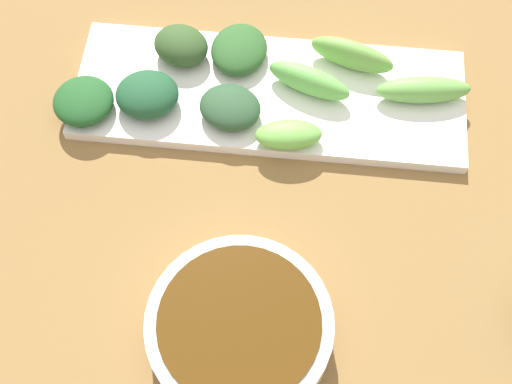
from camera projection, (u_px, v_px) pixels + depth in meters
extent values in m
cube|color=olive|center=(278.00, 185.00, 0.65)|extent=(2.10, 2.10, 0.02)
cylinder|color=silver|center=(240.00, 330.00, 0.55)|extent=(0.15, 0.15, 0.04)
cylinder|color=#482B07|center=(240.00, 328.00, 0.55)|extent=(0.13, 0.13, 0.03)
cube|color=white|center=(269.00, 95.00, 0.67)|extent=(0.13, 0.38, 0.01)
ellipsoid|color=#68B950|center=(309.00, 81.00, 0.66)|extent=(0.05, 0.09, 0.03)
ellipsoid|color=#2A5725|center=(239.00, 49.00, 0.68)|extent=(0.07, 0.06, 0.02)
ellipsoid|color=#2A4C2E|center=(230.00, 107.00, 0.65)|extent=(0.06, 0.07, 0.02)
ellipsoid|color=#1E5122|center=(83.00, 101.00, 0.65)|extent=(0.07, 0.07, 0.02)
ellipsoid|color=#6AB04C|center=(423.00, 90.00, 0.65)|extent=(0.04, 0.09, 0.02)
ellipsoid|color=#71BC4C|center=(289.00, 135.00, 0.63)|extent=(0.04, 0.07, 0.02)
ellipsoid|color=#2F4D23|center=(181.00, 45.00, 0.68)|extent=(0.06, 0.07, 0.03)
ellipsoid|color=#1E4E2D|center=(147.00, 95.00, 0.65)|extent=(0.06, 0.07, 0.03)
ellipsoid|color=#6EAA47|center=(352.00, 55.00, 0.67)|extent=(0.04, 0.09, 0.03)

